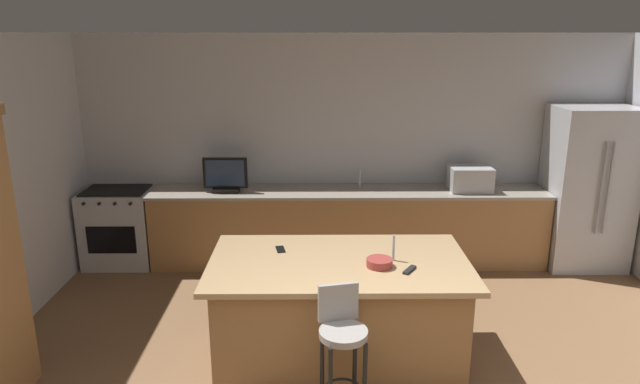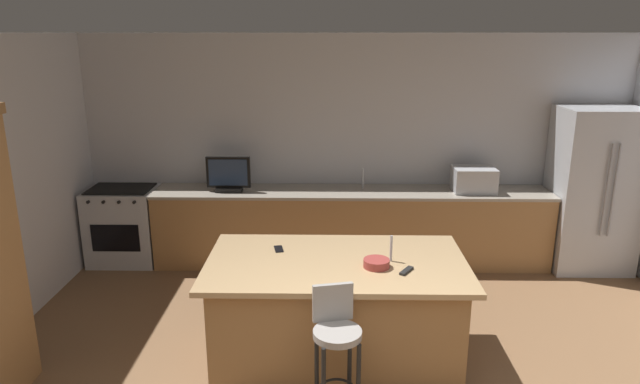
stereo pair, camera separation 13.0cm
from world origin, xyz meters
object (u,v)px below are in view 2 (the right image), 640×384
object	(u,v)px
kitchen_island	(336,310)
refrigerator	(593,190)
microwave	(474,180)
cell_phone	(279,249)
range_oven	(124,225)
tv_monitor	(228,175)
bar_stool_center	(336,343)
fruit_bowl	(376,263)
tv_remote	(406,271)

from	to	relation	value
kitchen_island	refrigerator	size ratio (longest dim) A/B	1.12
microwave	cell_phone	xyz separation A→B (m)	(-2.12, -1.87, -0.14)
range_oven	tv_monitor	world-z (taller)	tv_monitor
bar_stool_center	fruit_bowl	bearing A→B (deg)	50.87
kitchen_island	tv_remote	xyz separation A→B (m)	(0.54, -0.22, 0.45)
bar_stool_center	cell_phone	xyz separation A→B (m)	(-0.49, 1.01, 0.30)
range_oven	fruit_bowl	world-z (taller)	fruit_bowl
range_oven	tv_remote	bearing A→B (deg)	-37.05
kitchen_island	tv_monitor	world-z (taller)	tv_monitor
microwave	fruit_bowl	distance (m)	2.59
refrigerator	microwave	bearing A→B (deg)	177.72
kitchen_island	refrigerator	world-z (taller)	refrigerator
microwave	tv_remote	distance (m)	2.57
cell_phone	tv_remote	xyz separation A→B (m)	(1.04, -0.45, 0.01)
refrigerator	fruit_bowl	distance (m)	3.45
tv_monitor	tv_remote	size ratio (longest dim) A/B	2.99
refrigerator	tv_monitor	size ratio (longest dim) A/B	3.73
refrigerator	tv_monitor	distance (m)	4.23
fruit_bowl	cell_phone	size ratio (longest dim) A/B	1.39
kitchen_island	cell_phone	bearing A→B (deg)	154.13
range_oven	tv_monitor	bearing A→B (deg)	-2.23
cell_phone	tv_remote	size ratio (longest dim) A/B	0.88
refrigerator	cell_phone	world-z (taller)	refrigerator
refrigerator	bar_stool_center	xyz separation A→B (m)	(-3.00, -2.83, -0.34)
range_oven	fruit_bowl	distance (m)	3.66
fruit_bowl	cell_phone	xyz separation A→B (m)	(-0.81, 0.37, -0.03)
kitchen_island	microwave	bearing A→B (deg)	52.43
range_oven	cell_phone	world-z (taller)	range_oven
range_oven	fruit_bowl	bearing A→B (deg)	-38.08
kitchen_island	range_oven	bearing A→B (deg)	140.26
bar_stool_center	fruit_bowl	xyz separation A→B (m)	(0.32, 0.64, 0.33)
kitchen_island	range_oven	world-z (taller)	range_oven
fruit_bowl	bar_stool_center	bearing A→B (deg)	-116.71
fruit_bowl	cell_phone	bearing A→B (deg)	155.73
kitchen_island	range_oven	size ratio (longest dim) A/B	2.29
range_oven	tv_remote	world-z (taller)	same
fruit_bowl	microwave	bearing A→B (deg)	59.68
tv_monitor	kitchen_island	bearing A→B (deg)	-59.03
tv_monitor	bar_stool_center	world-z (taller)	tv_monitor
fruit_bowl	cell_phone	distance (m)	0.89
kitchen_island	microwave	distance (m)	2.73
cell_phone	tv_remote	distance (m)	1.13
refrigerator	tv_monitor	bearing A→B (deg)	179.97
tv_monitor	bar_stool_center	size ratio (longest dim) A/B	0.50
tv_monitor	bar_stool_center	bearing A→B (deg)	-66.52
tv_monitor	bar_stool_center	xyz separation A→B (m)	(1.23, -2.83, -0.49)
refrigerator	tv_remote	distance (m)	3.34
bar_stool_center	kitchen_island	bearing A→B (deg)	77.03
fruit_bowl	refrigerator	bearing A→B (deg)	39.19
cell_phone	bar_stool_center	bearing A→B (deg)	-75.71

